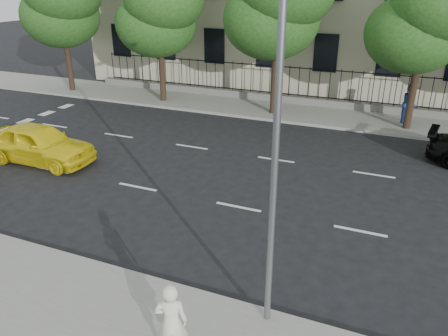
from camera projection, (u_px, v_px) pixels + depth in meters
name	position (u px, v px, depth m)	size (l,w,h in m)	color
ground	(208.00, 246.00, 12.67)	(120.00, 120.00, 0.00)	black
far_sidewalk	(311.00, 114.00, 24.47)	(60.00, 4.00, 0.15)	gray
lane_markings	(259.00, 181.00, 16.68)	(49.60, 4.62, 0.01)	silver
iron_fence	(318.00, 97.00, 25.68)	(30.00, 0.50, 2.20)	slate
street_light	(286.00, 93.00, 8.22)	(0.25, 3.32, 8.05)	slate
tree_b	(160.00, 2.00, 24.74)	(5.53, 5.12, 8.97)	#382619
tree_d	(428.00, 8.00, 19.84)	(5.34, 4.94, 8.84)	#382619
yellow_taxi	(39.00, 143.00, 18.07)	(1.93, 4.79, 1.63)	yellow
woman_near	(171.00, 322.00, 8.44)	(0.65, 0.43, 1.78)	white
pedestrian_far	(410.00, 103.00, 22.47)	(0.98, 0.76, 2.01)	navy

